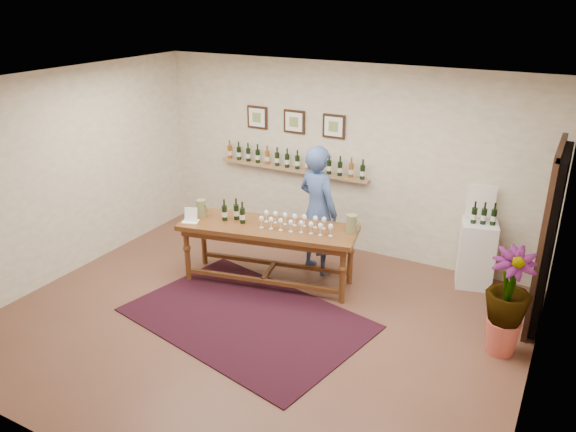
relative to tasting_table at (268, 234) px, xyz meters
The scene contains 14 objects.
ground 1.25m from the tasting_table, 68.00° to the right, with size 6.00×6.00×0.00m, color brown.
room_shell 2.69m from the tasting_table, 19.81° to the left, with size 6.00×6.00×6.00m.
rug 1.19m from the tasting_table, 75.72° to the right, with size 2.80×1.87×0.01m, color #400C0B.
tasting_table is the anchor object (origin of this frame).
table_glasses 0.40m from the tasting_table, 12.71° to the left, with size 1.24×0.29×0.17m, color white, non-canonical shape.
table_bottles 0.56m from the tasting_table, behind, with size 0.31×0.18×0.33m, color black, non-canonical shape.
pitcher_left 1.00m from the tasting_table, behind, with size 0.15×0.15×0.24m, color olive, non-canonical shape.
pitcher_right 1.13m from the tasting_table, 15.91° to the left, with size 0.16×0.16×0.24m, color olive, non-canonical shape.
menu_card 1.07m from the tasting_table, 159.87° to the right, with size 0.21×0.15×0.19m, color white.
display_pedestal 2.79m from the tasting_table, 27.15° to the left, with size 0.45×0.45×0.90m, color white.
pedestal_bottles 2.81m from the tasting_table, 26.25° to the left, with size 0.28×0.08×0.28m, color black, non-canonical shape.
info_sign 2.83m from the tasting_table, 29.62° to the left, with size 0.37×0.02×0.50m, color white.
potted_plant 3.06m from the tasting_table, ahead, with size 0.69×0.69×1.07m.
person 0.79m from the tasting_table, 56.81° to the left, with size 0.66×0.44×1.82m, color #34497C.
Camera 1 is at (3.09, -4.90, 3.72)m, focal length 35.00 mm.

